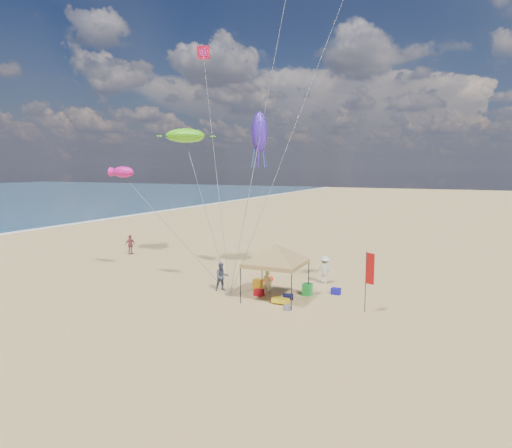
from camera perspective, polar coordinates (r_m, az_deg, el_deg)
The scene contains 19 objects.
ground at distance 25.58m, azimuth -2.92°, elevation -9.71°, with size 280.00×280.00×0.00m, color tan.
canopy_tent at distance 24.94m, azimuth 2.56°, elevation -2.85°, with size 6.02×6.02×3.71m.
feather_flag at distance 23.52m, azimuth 14.33°, elevation -6.06°, with size 0.47×0.20×3.22m.
cooler_red at distance 26.25m, azimuth 0.37°, elevation -8.82°, with size 0.54×0.38×0.38m, color red.
cooler_blue at distance 26.95m, azimuth 10.25°, elevation -8.51°, with size 0.54×0.38×0.38m, color #131190.
bag_navy at distance 25.59m, azimuth 4.14°, elevation -9.29°, with size 0.36×0.36×0.60m, color black.
bag_orange at distance 29.30m, azimuth 1.58°, elevation -7.12°, with size 0.36×0.36×0.60m, color red.
chair_green at distance 26.47m, azimuth 6.63°, elevation -8.37°, with size 0.50×0.50×0.70m, color #1A932F.
chair_yellow at distance 27.36m, azimuth 0.25°, elevation -7.80°, with size 0.50×0.50×0.70m, color gold.
crate_grey at distance 23.77m, azimuth 4.05°, elevation -10.71°, with size 0.34×0.30×0.28m, color slate.
beach_cart at distance 24.78m, azimuth 3.15°, elevation -9.80°, with size 0.90×0.50×0.24m, color gold.
person_near_a at distance 26.02m, azimuth 1.47°, elevation -7.65°, with size 0.56×0.37×1.53m, color tan.
person_near_b at distance 27.19m, azimuth -4.43°, elevation -6.78°, with size 0.85×0.66×1.75m, color #3E4455.
person_near_c at distance 29.11m, azimuth 8.85°, elevation -5.85°, with size 1.16×0.67×1.79m, color beige.
person_far_a at distance 39.79m, azimuth -15.89°, elevation -2.56°, with size 0.99×0.41×1.69m, color #953943.
turtle_kite at distance 34.31m, azimuth -9.12°, elevation 11.17°, with size 3.13×2.51×1.04m, color #54D218.
fish_kite at distance 30.77m, azimuth -16.71°, elevation 6.44°, with size 1.65×0.82×0.73m, color #D21286.
squid_kite at distance 28.76m, azimuth 0.44°, elevation 11.69°, with size 1.00×1.00×2.60m, color #3A1EA7.
stunt_kite_pink at distance 37.78m, azimuth -6.80°, elevation 21.09°, with size 1.03×0.03×1.03m, color #FF1650.
Camera 1 is at (11.61, -21.52, 7.50)m, focal length 31.07 mm.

